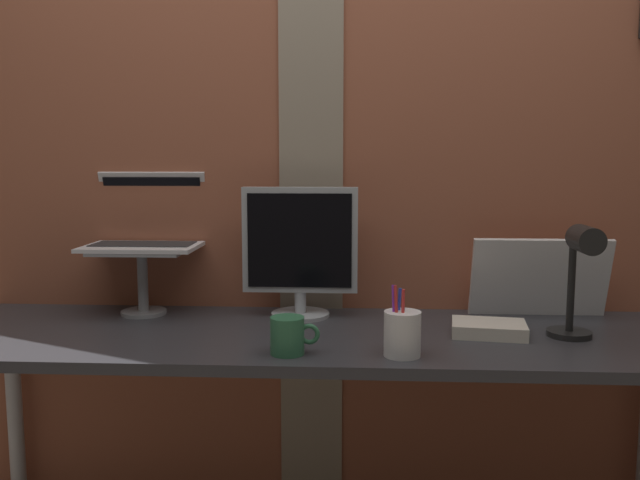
# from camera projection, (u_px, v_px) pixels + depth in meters

# --- Properties ---
(brick_wall_back) EXTENTS (3.46, 0.16, 2.55)m
(brick_wall_back) POSITION_uv_depth(u_px,v_px,m) (318.00, 139.00, 2.14)
(brick_wall_back) COLOR #9E563D
(brick_wall_back) RESTS_ON ground_plane
(desk) EXTENTS (2.18, 0.61, 0.73)m
(desk) POSITION_uv_depth(u_px,v_px,m) (318.00, 356.00, 1.85)
(desk) COLOR #333338
(desk) RESTS_ON ground_plane
(monitor) EXTENTS (0.35, 0.18, 0.40)m
(monitor) POSITION_uv_depth(u_px,v_px,m) (300.00, 247.00, 2.01)
(monitor) COLOR #ADB2B7
(monitor) RESTS_ON desk
(laptop_stand) EXTENTS (0.28, 0.22, 0.21)m
(laptop_stand) POSITION_uv_depth(u_px,v_px,m) (142.00, 270.00, 2.05)
(laptop_stand) COLOR gray
(laptop_stand) RESTS_ON desk
(laptop) EXTENTS (0.35, 0.30, 0.24)m
(laptop) POSITION_uv_depth(u_px,v_px,m) (149.00, 225.00, 2.10)
(laptop) COLOR white
(laptop) RESTS_ON laptop_stand
(whiteboard_panel) EXTENTS (0.42, 0.08, 0.25)m
(whiteboard_panel) POSITION_uv_depth(u_px,v_px,m) (540.00, 278.00, 2.01)
(whiteboard_panel) COLOR white
(whiteboard_panel) RESTS_ON desk
(desk_lamp) EXTENTS (0.12, 0.20, 0.32)m
(desk_lamp) POSITION_uv_depth(u_px,v_px,m) (579.00, 270.00, 1.73)
(desk_lamp) COLOR black
(desk_lamp) RESTS_ON desk
(pen_cup) EXTENTS (0.09, 0.09, 0.18)m
(pen_cup) POSITION_uv_depth(u_px,v_px,m) (402.00, 333.00, 1.62)
(pen_cup) COLOR white
(pen_cup) RESTS_ON desk
(coffee_mug) EXTENTS (0.12, 0.09, 0.09)m
(coffee_mug) POSITION_uv_depth(u_px,v_px,m) (288.00, 335.00, 1.64)
(coffee_mug) COLOR #33724C
(coffee_mug) RESTS_ON desk
(paper_clutter_stack) EXTENTS (0.22, 0.17, 0.04)m
(paper_clutter_stack) POSITION_uv_depth(u_px,v_px,m) (489.00, 329.00, 1.82)
(paper_clutter_stack) COLOR silver
(paper_clutter_stack) RESTS_ON desk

